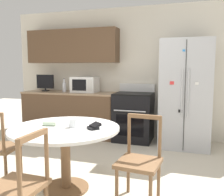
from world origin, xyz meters
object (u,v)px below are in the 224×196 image
countertop_tv (45,82)px  dining_chair_right (140,162)px  counter_bottle (64,87)px  dining_chair_near (19,187)px  wallet (94,127)px  refrigerator (185,94)px  microwave (85,84)px  candle_glass (73,124)px  oven_range (134,116)px

countertop_tv → dining_chair_right: bearing=-41.6°
counter_bottle → dining_chair_near: (1.21, -3.06, -0.57)m
counter_bottle → wallet: bearing=-55.0°
refrigerator → microwave: bearing=176.1°
candle_glass → wallet: 0.26m
oven_range → dining_chair_right: 2.25m
counter_bottle → wallet: counter_bottle is taller
microwave → dining_chair_right: 2.82m
oven_range → countertop_tv: countertop_tv is taller
counter_bottle → candle_glass: 2.52m
dining_chair_right → wallet: 0.61m
oven_range → wallet: bearing=-89.2°
countertop_tv → refrigerator: bearing=-1.9°
dining_chair_right → candle_glass: (-0.77, 0.04, 0.34)m
countertop_tv → counter_bottle: (0.45, 0.00, -0.08)m
refrigerator → oven_range: bearing=175.8°
microwave → countertop_tv: (-0.90, -0.04, 0.03)m
countertop_tv → wallet: 2.96m
wallet → countertop_tv: bearing=132.2°
dining_chair_near → wallet: dining_chair_near is taller
wallet → microwave: bearing=115.8°
refrigerator → wallet: bearing=-113.7°
microwave → candle_glass: bearing=-69.8°
refrigerator → countertop_tv: refrigerator is taller
counter_bottle → dining_chair_near: bearing=-68.5°
microwave → oven_range: bearing=-3.6°
refrigerator → oven_range: (-0.94, 0.07, -0.47)m
dining_chair_right → countertop_tv: bearing=-35.7°
dining_chair_near → countertop_tv: bearing=30.0°
countertop_tv → counter_bottle: countertop_tv is taller
counter_bottle → microwave: bearing=4.7°
refrigerator → counter_bottle: (-2.44, 0.10, 0.07)m
counter_bottle → dining_chair_right: 3.06m
oven_range → dining_chair_near: oven_range is taller
refrigerator → dining_chair_near: bearing=-112.6°
candle_glass → microwave: bearing=110.2°
countertop_tv → dining_chair_right: (2.49, -2.21, -0.65)m
microwave → dining_chair_right: size_ratio=0.57×
microwave → candle_glass: 2.37m
countertop_tv → candle_glass: size_ratio=4.30×
dining_chair_near → oven_range: bearing=-3.9°
dining_chair_right → oven_range: bearing=-70.1°
countertop_tv → dining_chair_near: size_ratio=0.43×
counter_bottle → wallet: (1.52, -2.18, -0.25)m
refrigerator → dining_chair_right: size_ratio=2.08×
oven_range → counter_bottle: bearing=178.9°
microwave → dining_chair_right: bearing=-54.8°
dining_chair_near → dining_chair_right: bearing=-43.1°
refrigerator → microwave: size_ratio=3.63×
dining_chair_right → wallet: size_ratio=5.18×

